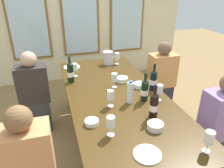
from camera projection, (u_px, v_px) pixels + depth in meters
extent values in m
plane|color=olive|center=(115.00, 145.00, 2.64)|extent=(12.00, 12.00, 0.00)
cube|color=beige|center=(79.00, 6.00, 3.97)|extent=(4.24, 0.06, 2.90)
cube|color=brown|center=(26.00, 7.00, 3.69)|extent=(0.72, 0.03, 1.88)
cube|color=silver|center=(26.00, 8.00, 3.67)|extent=(0.64, 0.01, 1.80)
cube|color=brown|center=(80.00, 6.00, 3.94)|extent=(0.72, 0.03, 1.88)
cube|color=silver|center=(80.00, 6.00, 3.92)|extent=(0.64, 0.01, 1.80)
cube|color=brown|center=(127.00, 5.00, 4.18)|extent=(0.72, 0.03, 1.88)
cube|color=silver|center=(128.00, 5.00, 4.17)|extent=(0.64, 0.01, 1.80)
cube|color=#432D10|center=(116.00, 95.00, 2.33)|extent=(1.04, 2.37, 0.04)
cube|color=#432D10|center=(69.00, 88.00, 3.32)|extent=(0.07, 0.07, 0.70)
cube|color=#432D10|center=(120.00, 81.00, 3.54)|extent=(0.07, 0.07, 0.70)
cylinder|color=white|center=(147.00, 154.00, 1.49)|extent=(0.20, 0.20, 0.01)
cylinder|color=white|center=(72.00, 67.00, 3.03)|extent=(0.23, 0.23, 0.01)
cylinder|color=silver|center=(108.00, 58.00, 3.14)|extent=(0.14, 0.14, 0.17)
cylinder|color=silver|center=(108.00, 52.00, 3.10)|extent=(0.16, 0.16, 0.02)
cylinder|color=black|center=(153.00, 81.00, 2.36)|extent=(0.07, 0.08, 0.21)
cone|color=black|center=(154.00, 71.00, 2.31)|extent=(0.07, 0.08, 0.02)
cylinder|color=black|center=(155.00, 67.00, 2.29)|extent=(0.03, 0.03, 0.08)
cylinder|color=silver|center=(153.00, 82.00, 2.37)|extent=(0.08, 0.08, 0.06)
cylinder|color=black|center=(145.00, 91.00, 2.15)|extent=(0.07, 0.07, 0.20)
cone|color=black|center=(145.00, 81.00, 2.10)|extent=(0.07, 0.07, 0.02)
cylinder|color=black|center=(146.00, 77.00, 2.08)|extent=(0.03, 0.03, 0.08)
cylinder|color=white|center=(144.00, 92.00, 2.15)|extent=(0.08, 0.08, 0.06)
cylinder|color=black|center=(71.00, 73.00, 2.54)|extent=(0.07, 0.07, 0.23)
cone|color=black|center=(70.00, 63.00, 2.49)|extent=(0.07, 0.07, 0.02)
cylinder|color=black|center=(69.00, 59.00, 2.47)|extent=(0.03, 0.03, 0.08)
cylinder|color=white|center=(71.00, 74.00, 2.55)|extent=(0.08, 0.08, 0.06)
cylinder|color=black|center=(154.00, 106.00, 1.87)|extent=(0.08, 0.07, 0.22)
cone|color=black|center=(155.00, 94.00, 1.82)|extent=(0.08, 0.07, 0.02)
cylinder|color=black|center=(155.00, 89.00, 1.80)|extent=(0.03, 0.03, 0.08)
cylinder|color=silver|center=(154.00, 107.00, 1.88)|extent=(0.08, 0.08, 0.06)
cylinder|color=white|center=(155.00, 126.00, 1.75)|extent=(0.14, 0.14, 0.05)
cylinder|color=white|center=(92.00, 122.00, 1.81)|extent=(0.12, 0.12, 0.04)
cylinder|color=white|center=(122.00, 79.00, 2.59)|extent=(0.14, 0.14, 0.05)
cylinder|color=white|center=(140.00, 85.00, 2.45)|extent=(0.13, 0.13, 0.05)
cylinder|color=white|center=(130.00, 93.00, 2.10)|extent=(0.06, 0.06, 0.22)
cylinder|color=blue|center=(131.00, 82.00, 2.05)|extent=(0.04, 0.04, 0.02)
cylinder|color=white|center=(114.00, 87.00, 2.46)|extent=(0.06, 0.06, 0.00)
cylinder|color=white|center=(114.00, 84.00, 2.44)|extent=(0.01, 0.01, 0.07)
cylinder|color=white|center=(114.00, 77.00, 2.40)|extent=(0.07, 0.07, 0.09)
cylinder|color=beige|center=(114.00, 80.00, 2.42)|extent=(0.06, 0.06, 0.03)
cylinder|color=white|center=(117.00, 64.00, 3.16)|extent=(0.06, 0.06, 0.00)
cylinder|color=white|center=(117.00, 61.00, 3.14)|extent=(0.01, 0.01, 0.07)
cylinder|color=white|center=(117.00, 56.00, 3.11)|extent=(0.07, 0.07, 0.09)
cylinder|color=white|center=(158.00, 100.00, 2.19)|extent=(0.06, 0.06, 0.00)
cylinder|color=white|center=(159.00, 96.00, 2.17)|extent=(0.01, 0.01, 0.07)
cylinder|color=white|center=(160.00, 89.00, 2.14)|extent=(0.07, 0.07, 0.09)
cylinder|color=white|center=(111.00, 106.00, 2.08)|extent=(0.06, 0.06, 0.00)
cylinder|color=white|center=(111.00, 102.00, 2.07)|extent=(0.01, 0.01, 0.07)
cylinder|color=white|center=(111.00, 95.00, 2.03)|extent=(0.07, 0.07, 0.09)
cylinder|color=maroon|center=(111.00, 97.00, 2.04)|extent=(0.06, 0.06, 0.04)
cylinder|color=white|center=(75.00, 76.00, 2.75)|extent=(0.06, 0.06, 0.00)
cylinder|color=white|center=(75.00, 73.00, 2.73)|extent=(0.01, 0.01, 0.07)
cylinder|color=white|center=(75.00, 67.00, 2.70)|extent=(0.07, 0.07, 0.09)
cylinder|color=beige|center=(75.00, 69.00, 2.71)|extent=(0.06, 0.06, 0.04)
cylinder|color=white|center=(206.00, 151.00, 1.53)|extent=(0.06, 0.06, 0.00)
cylinder|color=white|center=(207.00, 147.00, 1.51)|extent=(0.01, 0.01, 0.07)
cylinder|color=white|center=(209.00, 137.00, 1.47)|extent=(0.07, 0.07, 0.09)
cylinder|color=maroon|center=(208.00, 141.00, 1.49)|extent=(0.06, 0.06, 0.02)
cylinder|color=white|center=(111.00, 135.00, 1.69)|extent=(0.06, 0.06, 0.00)
cylinder|color=white|center=(111.00, 131.00, 1.67)|extent=(0.01, 0.01, 0.07)
cylinder|color=white|center=(111.00, 122.00, 1.63)|extent=(0.07, 0.07, 0.09)
cube|color=#33363A|center=(38.00, 115.00, 2.86)|extent=(0.32, 0.24, 0.45)
cube|color=#302A28|center=(33.00, 84.00, 2.66)|extent=(0.38, 0.24, 0.48)
sphere|color=tan|center=(28.00, 59.00, 2.52)|extent=(0.19, 0.19, 0.19)
cube|color=#272837|center=(159.00, 98.00, 3.27)|extent=(0.32, 0.24, 0.45)
cube|color=tan|center=(162.00, 70.00, 3.07)|extent=(0.38, 0.24, 0.48)
sphere|color=brown|center=(165.00, 48.00, 2.93)|extent=(0.19, 0.19, 0.19)
cube|color=tan|center=(27.00, 155.00, 1.56)|extent=(0.38, 0.24, 0.48)
sphere|color=brown|center=(18.00, 119.00, 1.41)|extent=(0.19, 0.19, 0.19)
cube|color=#29352F|center=(213.00, 150.00, 2.25)|extent=(0.32, 0.24, 0.45)
cube|color=#8D6FAF|center=(223.00, 114.00, 2.05)|extent=(0.38, 0.24, 0.48)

